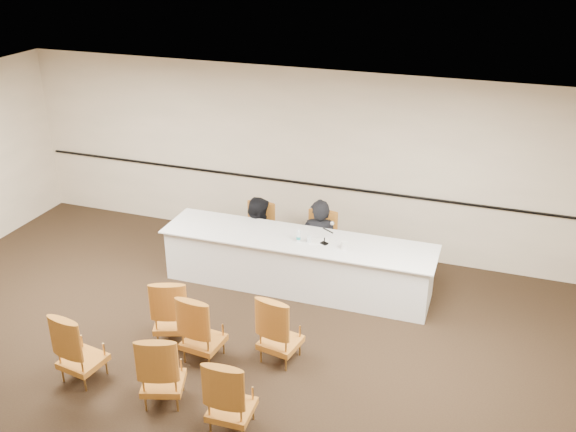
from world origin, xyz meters
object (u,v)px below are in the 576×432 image
(aud_chair_front_left, at_px, (172,309))
(aud_chair_front_right, at_px, (280,327))
(panelist_main_chair, at_px, (319,243))
(aud_chair_back_left, at_px, (81,345))
(water_bottle, at_px, (298,235))
(aud_chair_back_mid, at_px, (162,367))
(aud_chair_front_mid, at_px, (203,327))
(panelist_second, at_px, (257,243))
(aud_chair_back_right, at_px, (231,393))
(drinking_glass, at_px, (309,239))
(panelist_second_chair, at_px, (257,234))
(coffee_cup, at_px, (344,245))
(panel_table, at_px, (297,263))
(panelist_main, at_px, (319,248))
(microphone, at_px, (325,234))

(aud_chair_front_left, relative_size, aud_chair_front_right, 1.00)
(panelist_main_chair, xyz_separation_m, aud_chair_back_left, (-1.89, -3.49, 0.00))
(water_bottle, distance_m, aud_chair_back_mid, 2.95)
(panelist_main_chair, distance_m, aud_chair_front_right, 2.36)
(aud_chair_front_mid, bearing_deg, panelist_second, 102.38)
(aud_chair_front_left, xyz_separation_m, aud_chair_back_right, (1.39, -1.24, 0.00))
(panelist_second, distance_m, aud_chair_back_right, 3.84)
(panelist_second, distance_m, drinking_glass, 1.37)
(panelist_second_chair, height_order, coffee_cup, coffee_cup)
(panel_table, height_order, water_bottle, water_bottle)
(drinking_glass, bearing_deg, aud_chair_front_right, -84.15)
(water_bottle, height_order, aud_chair_front_left, water_bottle)
(panelist_second_chair, bearing_deg, drinking_glass, -31.32)
(panelist_second, xyz_separation_m, aud_chair_front_left, (-0.22, -2.41, 0.16))
(panelist_main_chair, xyz_separation_m, panelist_second_chair, (-1.04, -0.01, 0.00))
(aud_chair_back_mid, bearing_deg, drinking_glass, 55.51)
(panelist_main, xyz_separation_m, aud_chair_back_mid, (-0.78, -3.53, 0.08))
(panelist_main, distance_m, water_bottle, 0.87)
(panelist_main, relative_size, water_bottle, 8.06)
(drinking_glass, bearing_deg, aud_chair_front_left, -126.27)
(panel_table, bearing_deg, aud_chair_back_right, -85.15)
(panel_table, relative_size, panelist_second, 2.55)
(microphone, xyz_separation_m, drinking_glass, (-0.23, -0.01, -0.10))
(panelist_main, bearing_deg, aud_chair_front_mid, 62.76)
(aud_chair_front_left, bearing_deg, drinking_glass, 33.78)
(water_bottle, bearing_deg, panelist_second_chair, 143.97)
(aud_chair_front_right, bearing_deg, drinking_glass, 105.47)
(coffee_cup, distance_m, aud_chair_back_mid, 3.15)
(coffee_cup, bearing_deg, aud_chair_front_right, -102.43)
(panelist_main, height_order, aud_chair_back_mid, panelist_main)
(aud_chair_back_mid, distance_m, aud_chair_back_right, 0.92)
(panelist_main_chair, relative_size, aud_chair_front_left, 1.00)
(coffee_cup, bearing_deg, drinking_glass, 173.61)
(aud_chair_front_mid, bearing_deg, coffee_cup, 61.83)
(panelist_main, height_order, coffee_cup, panelist_main)
(coffee_cup, bearing_deg, panel_table, 171.03)
(panelist_main, distance_m, coffee_cup, 1.04)
(panelist_main_chair, bearing_deg, panelist_main, 0.00)
(panel_table, bearing_deg, panelist_second, 145.68)
(microphone, relative_size, drinking_glass, 3.09)
(panel_table, relative_size, aud_chair_front_left, 4.30)
(microphone, bearing_deg, panelist_second, 178.61)
(drinking_glass, relative_size, aud_chair_front_mid, 0.11)
(panelist_main, distance_m, aud_chair_front_right, 2.36)
(panelist_main, xyz_separation_m, drinking_glass, (0.04, -0.65, 0.48))
(drinking_glass, bearing_deg, aud_chair_back_right, -88.22)
(aud_chair_back_right, bearing_deg, aud_chair_front_right, 83.68)
(panel_table, xyz_separation_m, aud_chair_front_right, (0.38, -1.75, 0.07))
(aud_chair_front_left, height_order, aud_chair_back_mid, same)
(aud_chair_front_left, bearing_deg, aud_chair_front_mid, -42.46)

